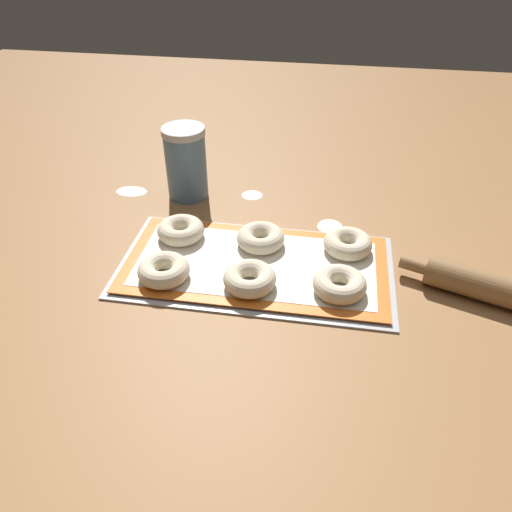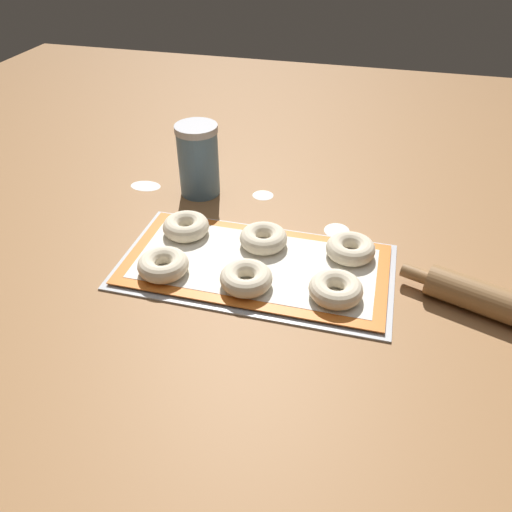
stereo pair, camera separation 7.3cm
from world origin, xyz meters
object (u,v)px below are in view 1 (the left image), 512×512
at_px(baking_tray, 256,266).
at_px(bagel_front_left, 164,270).
at_px(bagel_front_center, 251,279).
at_px(bagel_back_left, 181,230).
at_px(flour_canister, 186,163).
at_px(bagel_back_right, 348,243).
at_px(bagel_back_center, 260,238).
at_px(bagel_front_right, 340,284).

distance_m(baking_tray, bagel_front_left, 0.18).
relative_size(bagel_front_center, bagel_back_left, 1.00).
distance_m(bagel_front_left, flour_canister, 0.34).
bearing_deg(bagel_back_right, flour_canister, 154.14).
distance_m(bagel_back_center, flour_canister, 0.29).
height_order(bagel_front_center, bagel_back_left, same).
relative_size(bagel_back_center, bagel_back_right, 1.00).
bearing_deg(baking_tray, flour_canister, 128.93).
bearing_deg(bagel_front_center, baking_tray, 92.17).
bearing_deg(bagel_front_left, baking_tray, 23.35).
height_order(bagel_back_left, bagel_back_right, same).
relative_size(bagel_front_left, bagel_front_center, 1.00).
distance_m(bagel_front_right, bagel_back_right, 0.13).
xyz_separation_m(bagel_front_center, bagel_back_right, (0.17, 0.14, 0.00)).
bearing_deg(flour_canister, bagel_front_center, -57.26).
relative_size(baking_tray, bagel_front_center, 5.49).
bearing_deg(bagel_front_left, bagel_back_right, 22.64).
distance_m(bagel_front_right, bagel_back_left, 0.36).
distance_m(baking_tray, flour_canister, 0.34).
distance_m(baking_tray, bagel_back_left, 0.18).
relative_size(bagel_back_left, bagel_back_center, 1.00).
bearing_deg(bagel_front_left, flour_canister, 97.48).
distance_m(bagel_back_left, bagel_back_right, 0.35).
bearing_deg(bagel_back_right, bagel_front_center, -140.89).
height_order(baking_tray, bagel_back_left, bagel_back_left).
height_order(bagel_back_right, flour_canister, flour_canister).
xyz_separation_m(bagel_front_center, bagel_front_right, (0.16, 0.01, 0.00)).
bearing_deg(bagel_back_center, bagel_front_right, -36.46).
height_order(bagel_front_left, bagel_back_right, same).
xyz_separation_m(bagel_front_left, bagel_front_center, (0.17, 0.00, 0.00)).
bearing_deg(flour_canister, bagel_front_left, -82.52).
height_order(bagel_back_center, flour_canister, flour_canister).
height_order(baking_tray, bagel_back_center, bagel_back_center).
distance_m(bagel_front_left, bagel_back_left, 0.14).
distance_m(baking_tray, bagel_front_center, 0.07).
xyz_separation_m(bagel_back_left, bagel_back_right, (0.35, 0.01, 0.00)).
bearing_deg(bagel_front_right, flour_canister, 139.53).
relative_size(bagel_front_right, bagel_back_left, 1.00).
xyz_separation_m(bagel_back_left, flour_canister, (-0.04, 0.19, 0.06)).
bearing_deg(bagel_back_center, bagel_back_right, 2.61).
height_order(baking_tray, bagel_front_center, bagel_front_center).
relative_size(bagel_front_left, bagel_back_left, 1.00).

